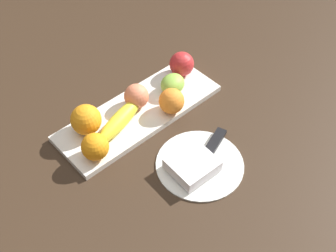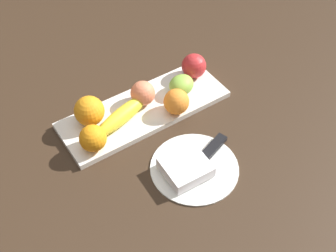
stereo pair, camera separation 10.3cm
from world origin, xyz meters
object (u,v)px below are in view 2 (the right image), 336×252
(banana, at_px, (123,115))
(orange_near_apple, at_px, (89,111))
(folded_napkin, at_px, (186,167))
(knife, at_px, (209,152))
(orange_center, at_px, (176,102))
(apple, at_px, (194,66))
(fruit_tray, at_px, (144,110))
(peach, at_px, (143,93))
(orange_near_banana, at_px, (93,138))
(grape_bunch, at_px, (181,85))
(dinner_plate, at_px, (194,167))

(banana, distance_m, orange_near_apple, 0.08)
(folded_napkin, distance_m, knife, 0.08)
(banana, relative_size, folded_napkin, 1.80)
(orange_center, bearing_deg, folded_napkin, 62.03)
(apple, relative_size, knife, 0.38)
(apple, height_order, banana, apple)
(fruit_tray, xyz_separation_m, orange_near_apple, (0.14, -0.03, 0.05))
(fruit_tray, height_order, apple, apple)
(orange_near_apple, xyz_separation_m, peach, (-0.14, 0.01, -0.01))
(fruit_tray, bearing_deg, peach, -114.68)
(apple, height_order, orange_near_banana, apple)
(orange_near_banana, height_order, grape_bunch, orange_near_banana)
(orange_center, bearing_deg, grape_bunch, -134.85)
(orange_near_banana, bearing_deg, knife, 143.46)
(orange_near_apple, height_order, orange_center, orange_near_apple)
(fruit_tray, relative_size, knife, 2.49)
(banana, xyz_separation_m, folded_napkin, (-0.04, 0.21, -0.01))
(fruit_tray, relative_size, apple, 6.56)
(orange_near_banana, xyz_separation_m, peach, (-0.18, -0.07, -0.00))
(banana, xyz_separation_m, knife, (-0.12, 0.20, -0.02))
(folded_napkin, bearing_deg, fruit_tray, -96.66)
(banana, xyz_separation_m, orange_near_banana, (0.10, 0.04, 0.01))
(peach, distance_m, knife, 0.23)
(apple, relative_size, grape_bunch, 0.96)
(orange_near_banana, bearing_deg, banana, -159.60)
(grape_bunch, bearing_deg, knife, 73.16)
(dinner_plate, relative_size, knife, 1.16)
(banana, distance_m, dinner_plate, 0.22)
(peach, height_order, grape_bunch, peach)
(fruit_tray, bearing_deg, folded_napkin, 83.34)
(orange_center, bearing_deg, orange_near_banana, -2.12)
(banana, bearing_deg, fruit_tray, -8.35)
(banana, bearing_deg, knife, -76.00)
(fruit_tray, distance_m, folded_napkin, 0.22)
(fruit_tray, relative_size, orange_near_apple, 5.90)
(orange_center, bearing_deg, orange_near_apple, -23.85)
(grape_bunch, bearing_deg, apple, -152.03)
(banana, height_order, peach, peach)
(orange_center, bearing_deg, dinner_plate, 69.45)
(orange_near_apple, bearing_deg, fruit_tray, 166.81)
(apple, height_order, orange_near_apple, orange_near_apple)
(knife, bearing_deg, folded_napkin, -9.98)
(orange_near_apple, relative_size, dinner_plate, 0.36)
(orange_near_apple, bearing_deg, banana, 148.55)
(apple, relative_size, peach, 1.06)
(banana, height_order, orange_center, orange_center)
(banana, bearing_deg, orange_near_apple, 131.78)
(orange_near_banana, bearing_deg, orange_near_apple, -111.65)
(orange_center, height_order, grape_bunch, orange_center)
(orange_near_banana, distance_m, grape_bunch, 0.28)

